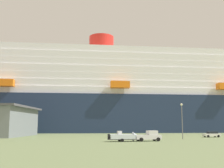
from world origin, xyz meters
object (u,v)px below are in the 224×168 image
small_boat_on_trailer (125,137)px  parked_car_white_van (212,134)px  cruise_ship (163,99)px  pickup_truck (149,136)px  street_lamp (182,116)px

small_boat_on_trailer → parked_car_white_van: (26.03, 17.69, -0.13)m
cruise_ship → pickup_truck: size_ratio=41.45×
pickup_truck → street_lamp: (9.78, 7.57, 4.49)m
small_boat_on_trailer → street_lamp: (14.85, 8.54, 4.57)m
pickup_truck → parked_car_white_van: bearing=38.6°
pickup_truck → small_boat_on_trailer: 5.17m
small_boat_on_trailer → parked_car_white_van: bearing=34.2°
parked_car_white_van → cruise_ship: bearing=88.8°
small_boat_on_trailer → street_lamp: size_ratio=0.84×
cruise_ship → small_boat_on_trailer: size_ratio=33.66×
pickup_truck → street_lamp: size_ratio=0.68×
pickup_truck → street_lamp: 13.16m
cruise_ship → street_lamp: (-12.36, -65.95, -10.28)m
pickup_truck → parked_car_white_van: 26.80m
small_boat_on_trailer → parked_car_white_van: 31.47m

